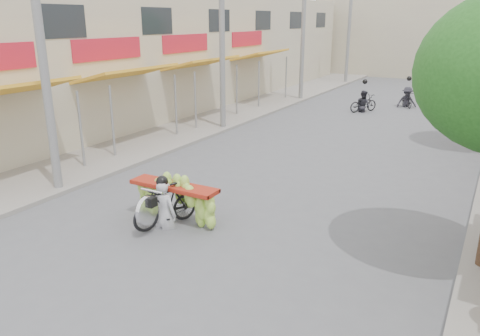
% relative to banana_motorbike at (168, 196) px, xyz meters
% --- Properties ---
extents(ground, '(120.00, 120.00, 0.00)m').
position_rel_banana_motorbike_xyz_m(ground, '(1.26, -2.75, -0.71)').
color(ground, '#525257').
rests_on(ground, ground).
extents(sidewalk_left, '(4.00, 60.00, 0.12)m').
position_rel_banana_motorbike_xyz_m(sidewalk_left, '(-5.74, 12.25, -0.65)').
color(sidewalk_left, gray).
rests_on(sidewalk_left, ground).
extents(shophouse_row_left, '(9.77, 40.00, 6.00)m').
position_rel_banana_motorbike_xyz_m(shophouse_row_left, '(-10.72, 11.23, 2.29)').
color(shophouse_row_left, '#B7AC90').
rests_on(shophouse_row_left, ground).
extents(far_building, '(20.00, 6.00, 7.00)m').
position_rel_banana_motorbike_xyz_m(far_building, '(1.26, 35.25, 2.79)').
color(far_building, '#B7AC90').
rests_on(far_building, ground).
extents(utility_pole_near, '(0.60, 0.24, 8.00)m').
position_rel_banana_motorbike_xyz_m(utility_pole_near, '(-4.14, 0.25, 3.32)').
color(utility_pole_near, slate).
rests_on(utility_pole_near, ground).
extents(utility_pole_mid, '(0.60, 0.24, 8.00)m').
position_rel_banana_motorbike_xyz_m(utility_pole_mid, '(-4.14, 9.25, 3.32)').
color(utility_pole_mid, slate).
rests_on(utility_pole_mid, ground).
extents(utility_pole_far, '(0.60, 0.24, 8.00)m').
position_rel_banana_motorbike_xyz_m(utility_pole_far, '(-4.14, 18.25, 3.32)').
color(utility_pole_far, slate).
rests_on(utility_pole_far, ground).
extents(utility_pole_back, '(0.60, 0.24, 8.00)m').
position_rel_banana_motorbike_xyz_m(utility_pole_back, '(-4.14, 27.25, 3.32)').
color(utility_pole_back, slate).
rests_on(utility_pole_back, ground).
extents(banana_motorbike, '(2.27, 1.88, 2.12)m').
position_rel_banana_motorbike_xyz_m(banana_motorbike, '(0.00, 0.00, 0.00)').
color(banana_motorbike, black).
rests_on(banana_motorbike, ground).
extents(bg_motorbike_a, '(1.38, 1.67, 1.95)m').
position_rel_banana_motorbike_xyz_m(bg_motorbike_a, '(0.17, 16.37, 0.04)').
color(bg_motorbike_a, black).
rests_on(bg_motorbike_a, ground).
extents(bg_motorbike_b, '(1.19, 1.50, 1.95)m').
position_rel_banana_motorbike_xyz_m(bg_motorbike_b, '(1.92, 18.88, 0.17)').
color(bg_motorbike_b, black).
rests_on(bg_motorbike_b, ground).
extents(bg_motorbike_c, '(0.99, 1.78, 1.95)m').
position_rel_banana_motorbike_xyz_m(bg_motorbike_c, '(3.08, 24.77, 0.07)').
color(bg_motorbike_c, black).
rests_on(bg_motorbike_c, ground).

